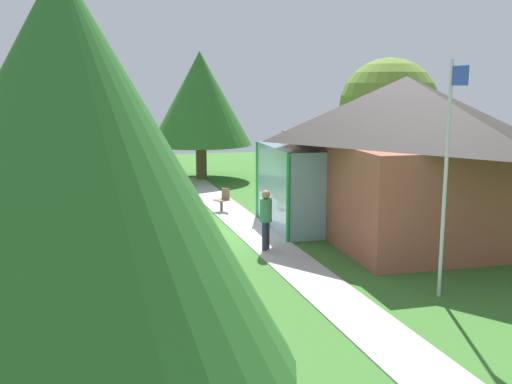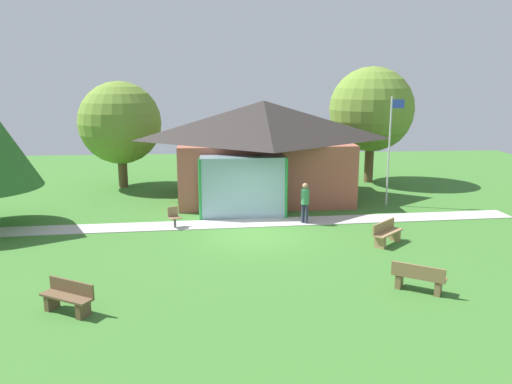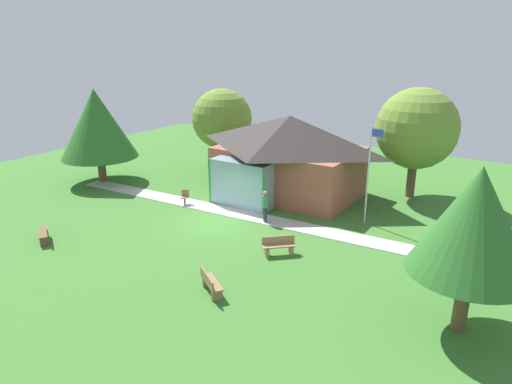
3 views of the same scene
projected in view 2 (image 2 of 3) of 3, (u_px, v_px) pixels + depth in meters
The scene contains 11 objects.
ground_plane at pixel (256, 235), 20.11m from camera, with size 44.00×44.00×0.00m, color #3D752D.
pavilion at pixel (263, 148), 25.57m from camera, with size 9.22×7.36×4.90m.
footpath at pixel (253, 223), 21.69m from camera, with size 22.81×1.30×0.03m, color #BCB7B2.
flagpole at pixel (390, 146), 24.10m from camera, with size 0.64×0.08×5.17m.
bench_front_left at pixel (68, 298), 13.42m from camera, with size 1.52×1.14×0.84m.
bench_mid_right at pixel (387, 234), 18.92m from camera, with size 1.40×1.35×0.84m.
bench_front_right at pixel (418, 278), 14.73m from camera, with size 1.49×1.19×0.84m.
patio_chair_west at pixel (174, 218), 20.95m from camera, with size 0.59×0.59×0.86m.
visitor_on_path at pixel (305, 200), 21.43m from camera, with size 0.34×0.34×1.74m.
tree_behind_pavilion_left at pixel (120, 123), 28.06m from camera, with size 4.48×4.48×5.82m.
tree_behind_pavilion_right at pixel (372, 110), 29.36m from camera, with size 4.80×4.80×6.62m.
Camera 2 is at (-1.53, -19.19, 6.04)m, focal length 36.12 mm.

